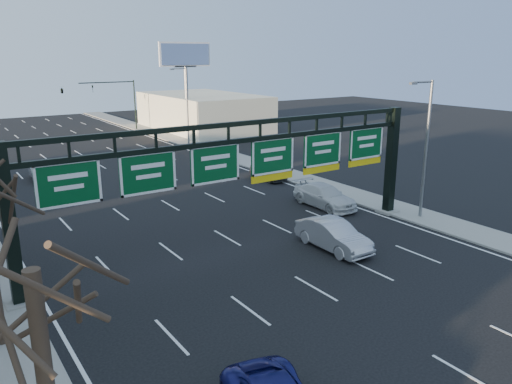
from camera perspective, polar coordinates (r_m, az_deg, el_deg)
ground at (r=22.57m, az=10.18°, el=-12.65°), size 160.00×160.00×0.00m
sidewalk_right at (r=44.68m, az=4.17°, el=1.88°), size 3.00×120.00×0.12m
lane_markings at (r=38.33m, az=-11.04°, el=-0.76°), size 21.60×120.00×0.01m
sign_gantry at (r=26.94m, az=-1.00°, el=2.79°), size 24.60×1.20×7.20m
building_right_distant at (r=73.02m, az=-6.09°, el=9.09°), size 12.00×20.00×5.00m
tree_near at (r=10.56m, az=-24.95°, el=-2.95°), size 3.60×3.60×8.86m
streetlight_near at (r=33.79m, az=18.79°, el=5.36°), size 2.15×0.22×9.00m
streetlight_far at (r=60.48m, az=-7.98°, el=10.17°), size 2.15×0.22×9.00m
billboard_right at (r=65.84m, az=-8.07°, el=14.07°), size 7.00×0.50×12.00m
traffic_signal_mast at (r=71.99m, az=-18.38°, el=10.71°), size 10.16×0.54×7.00m
car_silver_sedan at (r=28.23m, az=8.81°, el=-4.89°), size 1.77×4.92×1.61m
car_white_wagon at (r=35.90m, az=7.83°, el=-0.45°), size 2.21×5.37×1.55m
car_grey_far at (r=43.37m, az=1.39°, el=2.36°), size 1.72×4.12×1.39m
car_silver_distant at (r=47.16m, az=-23.51°, el=2.10°), size 1.74×4.13×1.33m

